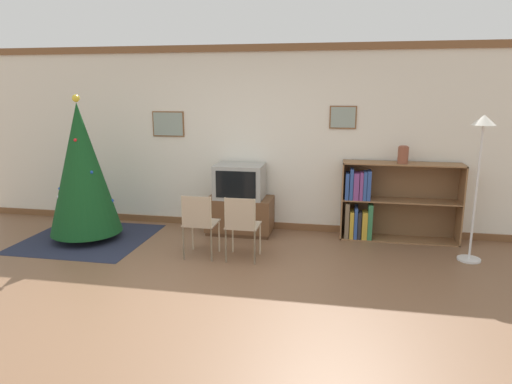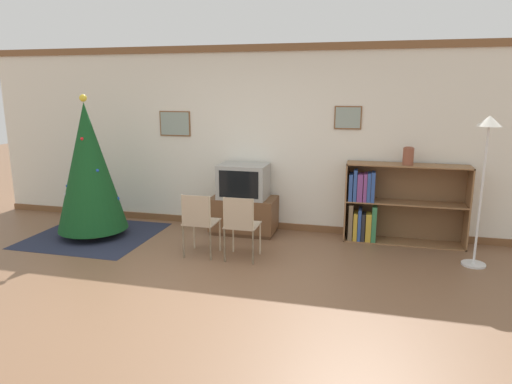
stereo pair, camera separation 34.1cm
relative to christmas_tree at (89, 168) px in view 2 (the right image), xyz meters
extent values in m
plane|color=brown|center=(2.18, -1.55, -1.00)|extent=(24.00, 24.00, 0.00)
cube|color=silver|center=(2.18, 1.03, 0.35)|extent=(8.82, 0.08, 2.70)
cube|color=brown|center=(2.18, 0.97, 1.65)|extent=(8.82, 0.03, 0.10)
cube|color=brown|center=(2.18, 0.97, -0.95)|extent=(8.82, 0.03, 0.10)
cube|color=brown|center=(0.90, 0.98, 0.56)|extent=(0.50, 0.02, 0.38)
cube|color=gray|center=(0.90, 0.97, 0.56)|extent=(0.46, 0.01, 0.34)
cube|color=brown|center=(3.50, 0.98, 0.69)|extent=(0.37, 0.02, 0.32)
cube|color=gray|center=(3.50, 0.97, 0.69)|extent=(0.34, 0.01, 0.29)
cube|color=#23283D|center=(0.00, 0.00, -1.00)|extent=(1.70, 1.64, 0.01)
cylinder|color=maroon|center=(0.00, 0.00, -0.94)|extent=(0.36, 0.36, 0.10)
cone|color=#14471E|center=(0.00, 0.00, 0.01)|extent=(0.97, 0.97, 1.80)
sphere|color=yellow|center=(0.00, 0.00, 0.96)|extent=(0.10, 0.10, 0.10)
sphere|color=#1E4CB2|center=(-0.24, -0.18, -0.24)|extent=(0.04, 0.04, 0.04)
sphere|color=#1E4CB2|center=(0.33, 0.14, -0.46)|extent=(0.06, 0.06, 0.06)
sphere|color=#1E4CB2|center=(0.21, -0.12, -0.01)|extent=(0.05, 0.05, 0.05)
sphere|color=red|center=(0.02, -0.13, 0.42)|extent=(0.04, 0.04, 0.04)
sphere|color=red|center=(-0.33, 0.21, -0.57)|extent=(0.06, 0.06, 0.06)
sphere|color=silver|center=(-0.26, -0.21, -0.36)|extent=(0.05, 0.05, 0.05)
sphere|color=silver|center=(0.20, 0.34, -0.58)|extent=(0.06, 0.06, 0.06)
cube|color=#4C311E|center=(2.07, 0.69, -0.98)|extent=(0.91, 0.52, 0.05)
cube|color=brown|center=(2.07, 0.69, -0.71)|extent=(0.95, 0.54, 0.48)
cube|color=#9E9E99|center=(2.07, 0.69, -0.22)|extent=(0.70, 0.51, 0.49)
cube|color=black|center=(2.07, 0.43, -0.22)|extent=(0.57, 0.01, 0.38)
cube|color=tan|center=(1.80, -0.32, -0.57)|extent=(0.40, 0.40, 0.02)
cube|color=tan|center=(1.80, -0.52, -0.37)|extent=(0.35, 0.02, 0.38)
cylinder|color=beige|center=(1.62, -0.14, -0.79)|extent=(0.02, 0.02, 0.42)
cylinder|color=beige|center=(1.98, -0.14, -0.79)|extent=(0.02, 0.02, 0.42)
cylinder|color=beige|center=(1.62, -0.50, -0.79)|extent=(0.02, 0.02, 0.42)
cylinder|color=beige|center=(1.98, -0.50, -0.79)|extent=(0.02, 0.02, 0.42)
cylinder|color=beige|center=(1.62, -0.50, -0.59)|extent=(0.02, 0.02, 0.82)
cylinder|color=beige|center=(1.98, -0.50, -0.59)|extent=(0.02, 0.02, 0.82)
cube|color=tan|center=(2.34, -0.32, -0.57)|extent=(0.40, 0.40, 0.02)
cube|color=tan|center=(2.34, -0.52, -0.37)|extent=(0.35, 0.02, 0.38)
cylinder|color=beige|center=(2.16, -0.14, -0.79)|extent=(0.02, 0.02, 0.42)
cylinder|color=beige|center=(2.52, -0.14, -0.79)|extent=(0.02, 0.02, 0.42)
cylinder|color=beige|center=(2.16, -0.50, -0.79)|extent=(0.02, 0.02, 0.42)
cylinder|color=beige|center=(2.52, -0.50, -0.79)|extent=(0.02, 0.02, 0.42)
cylinder|color=beige|center=(2.16, -0.50, -0.59)|extent=(0.02, 0.02, 0.82)
cylinder|color=beige|center=(2.52, -0.50, -0.59)|extent=(0.02, 0.02, 0.82)
cube|color=olive|center=(3.53, 0.79, -0.45)|extent=(0.02, 0.36, 1.10)
cube|color=olive|center=(5.12, 0.79, -0.45)|extent=(0.02, 0.36, 1.10)
cube|color=olive|center=(4.33, 0.79, 0.09)|extent=(1.60, 0.36, 0.02)
cube|color=olive|center=(4.33, 0.79, -0.99)|extent=(1.60, 0.36, 0.02)
cube|color=olive|center=(4.33, 0.79, -0.43)|extent=(1.56, 0.36, 0.02)
cube|color=brown|center=(4.33, 0.96, -0.45)|extent=(1.60, 0.01, 1.10)
cube|color=#756047|center=(3.61, 0.73, -0.73)|extent=(0.06, 0.23, 0.51)
cube|color=gold|center=(3.68, 0.75, -0.79)|extent=(0.05, 0.28, 0.39)
cube|color=#2D4C93|center=(3.74, 0.76, -0.77)|extent=(0.04, 0.29, 0.44)
cube|color=#232328|center=(3.79, 0.71, -0.79)|extent=(0.05, 0.20, 0.39)
cube|color=gold|center=(3.86, 0.72, -0.79)|extent=(0.07, 0.21, 0.39)
cube|color=#337547|center=(3.93, 0.73, -0.74)|extent=(0.06, 0.24, 0.50)
cube|color=#2D4C93|center=(3.60, 0.74, -0.24)|extent=(0.05, 0.26, 0.37)
cube|color=#2D4C93|center=(3.65, 0.71, -0.21)|extent=(0.05, 0.20, 0.43)
cube|color=#7A3D7F|center=(3.72, 0.71, -0.23)|extent=(0.07, 0.20, 0.38)
cube|color=#7A3D7F|center=(3.79, 0.72, -0.23)|extent=(0.05, 0.22, 0.39)
cube|color=#2D4C93|center=(3.84, 0.71, -0.22)|extent=(0.05, 0.20, 0.40)
cube|color=#2D4C93|center=(3.89, 0.71, -0.22)|extent=(0.05, 0.20, 0.41)
cylinder|color=brown|center=(4.32, 0.75, 0.21)|extent=(0.14, 0.14, 0.23)
torus|color=brown|center=(4.32, 0.75, 0.32)|extent=(0.12, 0.12, 0.03)
cylinder|color=silver|center=(5.11, 0.13, -0.99)|extent=(0.28, 0.28, 0.03)
cylinder|color=silver|center=(5.11, 0.13, -0.15)|extent=(0.03, 0.03, 1.65)
cone|color=white|center=(5.11, 0.13, 0.73)|extent=(0.28, 0.28, 0.12)
camera|label=1|loc=(3.51, -5.62, 1.09)|focal=32.00mm
camera|label=2|loc=(3.84, -5.54, 1.09)|focal=32.00mm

